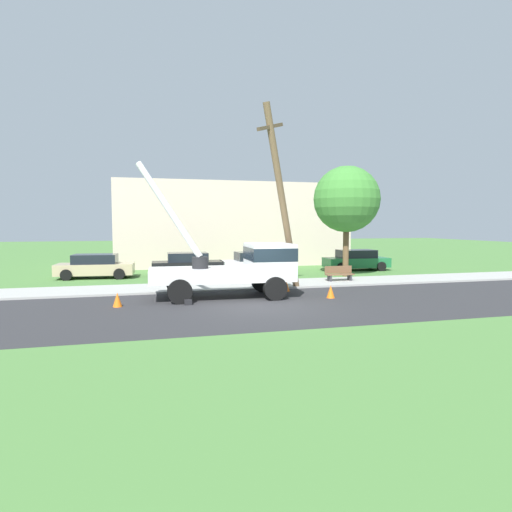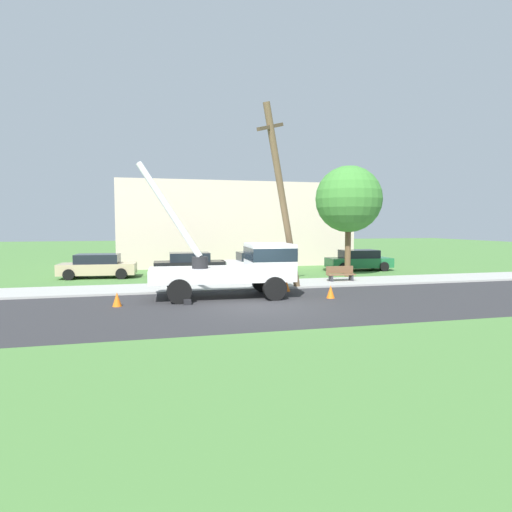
# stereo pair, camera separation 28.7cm
# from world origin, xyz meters

# --- Properties ---
(ground_plane) EXTENTS (120.00, 120.00, 0.00)m
(ground_plane) POSITION_xyz_m (0.00, 12.00, 0.00)
(ground_plane) COLOR #477538
(road_asphalt) EXTENTS (80.00, 8.04, 0.01)m
(road_asphalt) POSITION_xyz_m (0.00, 0.00, 0.00)
(road_asphalt) COLOR #2B2B2D
(road_asphalt) RESTS_ON ground
(sidewalk_strip) EXTENTS (80.00, 3.07, 0.10)m
(sidewalk_strip) POSITION_xyz_m (0.00, 5.56, 0.05)
(sidewalk_strip) COLOR #9E9E99
(sidewalk_strip) RESTS_ON ground
(utility_truck) EXTENTS (6.75, 3.21, 5.98)m
(utility_truck) POSITION_xyz_m (-0.29, 2.40, 1.41)
(utility_truck) COLOR silver
(utility_truck) RESTS_ON ground
(leaning_utility_pole) EXTENTS (2.78, 2.10, 8.73)m
(leaning_utility_pole) POSITION_xyz_m (1.97, 3.50, 4.48)
(leaning_utility_pole) COLOR brown
(leaning_utility_pole) RESTS_ON ground
(traffic_cone_ahead) EXTENTS (0.36, 0.36, 0.56)m
(traffic_cone_ahead) POSITION_xyz_m (3.42, 1.06, 0.28)
(traffic_cone_ahead) COLOR orange
(traffic_cone_ahead) RESTS_ON ground
(traffic_cone_behind) EXTENTS (0.36, 0.36, 0.56)m
(traffic_cone_behind) POSITION_xyz_m (-5.45, 1.30, 0.28)
(traffic_cone_behind) COLOR orange
(traffic_cone_behind) RESTS_ON ground
(traffic_cone_curbside) EXTENTS (0.36, 0.36, 0.56)m
(traffic_cone_curbside) POSITION_xyz_m (2.17, 3.38, 0.28)
(traffic_cone_curbside) COLOR orange
(traffic_cone_curbside) RESTS_ON ground
(parked_sedan_tan) EXTENTS (4.52, 2.23, 1.42)m
(parked_sedan_tan) POSITION_xyz_m (-7.14, 11.16, 0.71)
(parked_sedan_tan) COLOR tan
(parked_sedan_tan) RESTS_ON ground
(parked_sedan_black) EXTENTS (4.46, 2.12, 1.42)m
(parked_sedan_black) POSITION_xyz_m (-1.68, 11.23, 0.71)
(parked_sedan_black) COLOR black
(parked_sedan_black) RESTS_ON ground
(parked_sedan_white) EXTENTS (4.45, 2.10, 1.42)m
(parked_sedan_white) POSITION_xyz_m (2.64, 10.89, 0.71)
(parked_sedan_white) COLOR silver
(parked_sedan_white) RESTS_ON ground
(parked_sedan_green) EXTENTS (4.51, 2.20, 1.42)m
(parked_sedan_green) POSITION_xyz_m (10.01, 11.23, 0.71)
(parked_sedan_green) COLOR #1E6638
(parked_sedan_green) RESTS_ON ground
(park_bench) EXTENTS (1.60, 0.45, 0.90)m
(park_bench) POSITION_xyz_m (6.02, 5.62, 0.46)
(park_bench) COLOR brown
(park_bench) RESTS_ON ground
(roadside_tree_near) EXTENTS (4.03, 4.03, 6.74)m
(roadside_tree_near) POSITION_xyz_m (7.66, 8.15, 4.70)
(roadside_tree_near) COLOR brown
(roadside_tree_near) RESTS_ON ground
(lowrise_building_backdrop) EXTENTS (18.00, 6.00, 6.40)m
(lowrise_building_backdrop) POSITION_xyz_m (2.64, 18.24, 3.20)
(lowrise_building_backdrop) COLOR beige
(lowrise_building_backdrop) RESTS_ON ground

